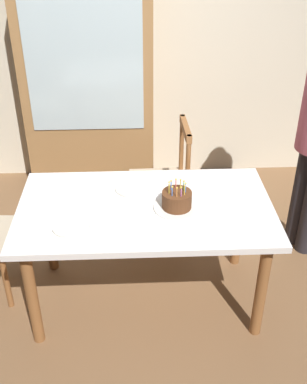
{
  "coord_description": "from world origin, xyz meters",
  "views": [
    {
      "loc": [
        -0.06,
        -2.41,
        2.36
      ],
      "look_at": [
        0.05,
        0.0,
        0.86
      ],
      "focal_mm": 44.26,
      "sensor_mm": 36.0,
      "label": 1
    }
  ],
  "objects": [
    {
      "name": "plate_near_celebrant",
      "position": [
        -0.43,
        -0.2,
        0.76
      ],
      "size": [
        0.22,
        0.22,
        0.01
      ],
      "primitive_type": "cylinder",
      "color": "silver",
      "rests_on": "dining_table"
    },
    {
      "name": "fork_far_side",
      "position": [
        -0.24,
        0.21,
        0.76
      ],
      "size": [
        0.18,
        0.06,
        0.01
      ],
      "primitive_type": "cube",
      "rotation": [
        0.0,
        0.0,
        0.24
      ],
      "color": "silver",
      "rests_on": "dining_table"
    },
    {
      "name": "china_cabinet",
      "position": [
        -0.44,
        1.56,
        0.95
      ],
      "size": [
        1.1,
        0.45,
        1.9
      ],
      "color": "#9E7042",
      "rests_on": "ground"
    },
    {
      "name": "fork_near_celebrant",
      "position": [
        -0.59,
        -0.22,
        0.76
      ],
      "size": [
        0.18,
        0.05,
        0.01
      ],
      "primitive_type": "cube",
      "rotation": [
        0.0,
        0.0,
        0.22
      ],
      "color": "silver",
      "rests_on": "dining_table"
    },
    {
      "name": "back_wall",
      "position": [
        0.0,
        1.85,
        1.3
      ],
      "size": [
        6.4,
        0.1,
        2.6
      ],
      "primitive_type": "cube",
      "color": "beige",
      "rests_on": "ground"
    },
    {
      "name": "plate_far_side",
      "position": [
        -0.08,
        0.2,
        0.76
      ],
      "size": [
        0.22,
        0.22,
        0.01
      ],
      "primitive_type": "cylinder",
      "color": "silver",
      "rests_on": "dining_table"
    },
    {
      "name": "dining_table",
      "position": [
        0.0,
        0.0,
        0.66
      ],
      "size": [
        1.57,
        0.89,
        0.76
      ],
      "color": "white",
      "rests_on": "ground"
    },
    {
      "name": "chair_spindle_back",
      "position": [
        0.15,
        0.76,
        0.46
      ],
      "size": [
        0.45,
        0.45,
        0.95
      ],
      "color": "tan",
      "rests_on": "ground"
    },
    {
      "name": "ground",
      "position": [
        0.0,
        0.0,
        0.0
      ],
      "size": [
        6.4,
        6.4,
        0.0
      ],
      "primitive_type": "plane",
      "color": "brown"
    },
    {
      "name": "birthday_cake",
      "position": [
        0.19,
        -0.03,
        0.81
      ],
      "size": [
        0.28,
        0.28,
        0.18
      ],
      "color": "silver",
      "rests_on": "dining_table"
    }
  ]
}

